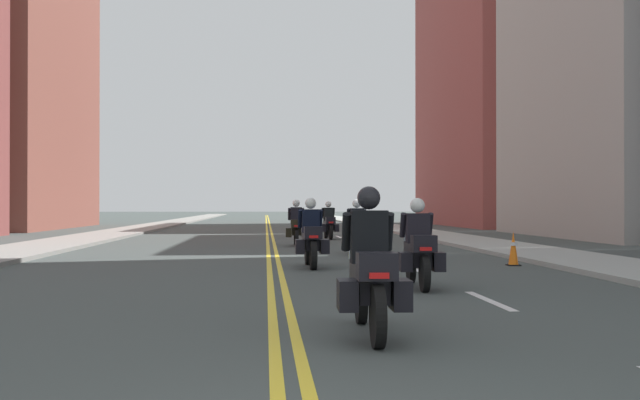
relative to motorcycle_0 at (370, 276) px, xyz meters
name	(u,v)px	position (x,y,z in m)	size (l,w,h in m)	color
ground_plane	(269,227)	(-0.93, 43.07, -0.67)	(264.00, 264.00, 0.00)	#3F4744
sidewalk_left	(151,227)	(-8.66, 43.07, -0.61)	(2.76, 144.00, 0.12)	gray
sidewalk_right	(384,226)	(6.79, 43.07, -0.61)	(2.76, 144.00, 0.12)	#9DA19A
centreline_yellow_inner	(267,227)	(-1.05, 43.07, -0.67)	(0.12, 132.00, 0.01)	yellow
centreline_yellow_outer	(270,227)	(-0.81, 43.07, -0.67)	(0.12, 132.00, 0.01)	yellow
lane_dashes_white	(346,240)	(2.24, 24.07, -0.67)	(0.14, 56.40, 0.01)	silver
building_right_1	(617,17)	(15.08, 26.20, 9.49)	(6.79, 15.42, 20.32)	#A49D95
building_left_2	(17,25)	(-16.88, 41.87, 12.22)	(6.65, 17.63, 25.79)	brown
building_right_2	(504,49)	(16.24, 46.91, 12.18)	(9.11, 20.61, 25.71)	#964642
motorcycle_0	(370,276)	(0.00, 0.00, 0.00)	(0.77, 2.29, 1.66)	black
motorcycle_1	(418,251)	(1.52, 4.89, -0.02)	(0.78, 2.13, 1.58)	black
motorcycle_2	(311,239)	(-0.09, 9.50, -0.02)	(0.77, 2.19, 1.62)	black
motorcycle_3	(357,232)	(1.56, 14.27, 0.00)	(0.77, 2.19, 1.63)	black
motorcycle_4	(296,227)	(-0.05, 19.18, 0.00)	(0.76, 2.15, 1.66)	black
motorcycle_5	(329,224)	(1.56, 24.64, -0.02)	(0.78, 2.12, 1.63)	black
traffic_cone_0	(513,249)	(4.79, 9.75, -0.26)	(0.30, 0.30, 0.82)	black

